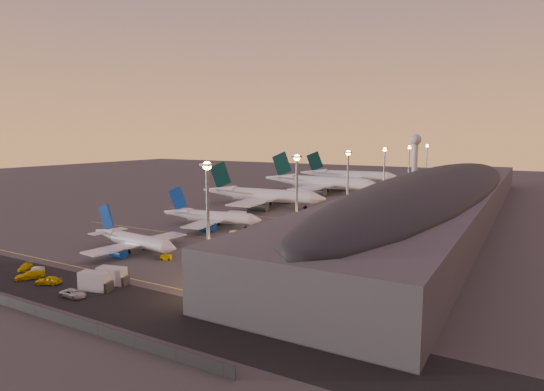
{
  "coord_description": "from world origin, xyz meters",
  "views": [
    {
      "loc": [
        93.15,
        -112.61,
        30.98
      ],
      "look_at": [
        2.0,
        45.0,
        7.0
      ],
      "focal_mm": 30.0,
      "sensor_mm": 36.0,
      "label": 1
    }
  ],
  "objects": [
    {
      "name": "baggage_tug_a",
      "position": [
        13.84,
        -29.74,
        0.53
      ],
      "size": [
        4.18,
        2.99,
        1.16
      ],
      "rotation": [
        0.0,
        0.0,
        0.41
      ],
      "color": "#E5C302",
      "rests_on": "ground"
    },
    {
      "name": "service_van_d",
      "position": [
        -0.52,
        -56.12,
        0.87
      ],
      "size": [
        5.13,
        6.4,
        1.74
      ],
      "primitive_type": "imported",
      "rotation": [
        0.0,
        0.0,
        -0.53
      ],
      "color": "#E5C302",
      "rests_on": "ground"
    },
    {
      "name": "service_van_f",
      "position": [
        6.4,
        -56.39,
        0.88
      ],
      "size": [
        5.56,
        4.23,
        1.77
      ],
      "primitive_type": "imported",
      "rotation": [
        0.0,
        0.0,
        -1.09
      ],
      "color": "#E5C302",
      "rests_on": "ground"
    },
    {
      "name": "service_lane",
      "position": [
        0.0,
        -56.0,
        0.01
      ],
      "size": [
        260.0,
        16.0,
        0.01
      ],
      "color": "black",
      "rests_on": "ground"
    },
    {
      "name": "baggage_tug_c",
      "position": [
        12.34,
        3.83,
        0.55
      ],
      "size": [
        4.29,
        2.56,
        1.2
      ],
      "rotation": [
        0.0,
        0.0,
        -0.25
      ],
      "color": "#E5C302",
      "rests_on": "ground"
    },
    {
      "name": "airliner_wide_mid",
      "position": [
        -8.02,
        114.13,
        5.71
      ],
      "size": [
        69.25,
        63.03,
        22.18
      ],
      "rotation": [
        0.0,
        0.0,
        -0.04
      ],
      "color": "silver",
      "rests_on": "ground"
    },
    {
      "name": "airliner_narrow_south",
      "position": [
        0.8,
        -27.75,
        3.11
      ],
      "size": [
        33.72,
        30.27,
        12.04
      ],
      "rotation": [
        0.0,
        0.0,
        -0.1
      ],
      "color": "silver",
      "rests_on": "ground"
    },
    {
      "name": "light_masts",
      "position": [
        36.0,
        65.0,
        17.55
      ],
      "size": [
        2.2,
        217.2,
        25.9
      ],
      "color": "slate",
      "rests_on": "ground"
    },
    {
      "name": "lane_markings",
      "position": [
        0.0,
        40.0,
        0.01
      ],
      "size": [
        90.0,
        180.36,
        0.0
      ],
      "color": "#D8C659",
      "rests_on": "ground"
    },
    {
      "name": "service_van_c",
      "position": [
        -2.08,
        -53.7,
        0.83
      ],
      "size": [
        4.3,
        5.15,
        1.66
      ],
      "primitive_type": "imported",
      "rotation": [
        0.0,
        0.0,
        0.6
      ],
      "color": "silver",
      "rests_on": "ground"
    },
    {
      "name": "catering_truck_a",
      "position": [
        18.14,
        -49.49,
        1.72
      ],
      "size": [
        6.95,
        4.09,
        3.67
      ],
      "rotation": [
        0.0,
        0.0,
        0.26
      ],
      "color": "silver",
      "rests_on": "ground"
    },
    {
      "name": "service_van_e",
      "position": [
        17.62,
        -58.77,
        0.76
      ],
      "size": [
        5.55,
        2.74,
        1.52
      ],
      "primitive_type": "imported",
      "rotation": [
        0.0,
        0.0,
        1.61
      ],
      "color": "silver",
      "rests_on": "ground"
    },
    {
      "name": "service_van_b",
      "position": [
        -8.02,
        -52.65,
        0.67
      ],
      "size": [
        4.2,
        4.85,
        1.34
      ],
      "primitive_type": "imported",
      "rotation": [
        0.0,
        0.0,
        0.62
      ],
      "color": "#E5C302",
      "rests_on": "ground"
    },
    {
      "name": "radar_tower",
      "position": [
        10.0,
        260.0,
        21.87
      ],
      "size": [
        9.0,
        9.0,
        32.5
      ],
      "color": "silver",
      "rests_on": "ground"
    },
    {
      "name": "ground",
      "position": [
        0.0,
        0.0,
        0.0
      ],
      "size": [
        700.0,
        700.0,
        0.0
      ],
      "primitive_type": "plane",
      "color": "#413E3C"
    },
    {
      "name": "airliner_narrow_north",
      "position": [
        -1.46,
        9.27,
        3.5
      ],
      "size": [
        37.95,
        34.17,
        13.55
      ],
      "rotation": [
        0.0,
        0.0,
        0.14
      ],
      "color": "silver",
      "rests_on": "ground"
    },
    {
      "name": "airliner_wide_far",
      "position": [
        -11.63,
        167.04,
        5.37
      ],
      "size": [
        65.28,
        59.71,
        20.88
      ],
      "rotation": [
        0.0,
        0.0,
        0.09
      ],
      "color": "silver",
      "rests_on": "ground"
    },
    {
      "name": "terminal_building",
      "position": [
        61.84,
        72.47,
        8.78
      ],
      "size": [
        56.35,
        255.0,
        17.46
      ],
      "color": "#47474C",
      "rests_on": "ground"
    },
    {
      "name": "catering_truck_b",
      "position": [
        18.17,
        -53.85,
        1.76
      ],
      "size": [
        7.13,
        4.1,
        3.77
      ],
      "rotation": [
        0.0,
        0.0,
        0.25
      ],
      "color": "silver",
      "rests_on": "ground"
    },
    {
      "name": "baggage_tug_b",
      "position": [
        26.99,
        -34.04,
        0.5
      ],
      "size": [
        3.93,
        2.66,
        1.09
      ],
      "rotation": [
        0.0,
        0.0,
        0.36
      ],
      "color": "#E5C302",
      "rests_on": "ground"
    },
    {
      "name": "airliner_wide_near",
      "position": [
        -10.48,
        57.13,
        4.98
      ],
      "size": [
        60.46,
        55.22,
        19.34
      ],
      "rotation": [
        0.0,
        0.0,
        0.07
      ],
      "color": "silver",
      "rests_on": "ground"
    }
  ]
}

